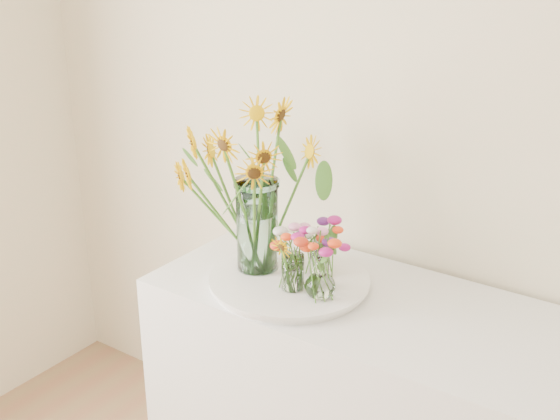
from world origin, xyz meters
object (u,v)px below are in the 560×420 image
object	(u,v)px
tray	(289,282)
small_vase_c	(320,259)
mason_jar	(257,225)
small_vase_b	(320,278)
small_vase_a	(293,273)

from	to	relation	value
tray	small_vase_c	world-z (taller)	small_vase_c
mason_jar	small_vase_b	bearing A→B (deg)	-10.64
tray	mason_jar	bearing A→B (deg)	179.76
tray	small_vase_a	size ratio (longest dim) A/B	4.12
tray	small_vase_b	distance (m)	0.17
small_vase_a	small_vase_b	size ratio (longest dim) A/B	0.89
tray	small_vase_a	xyz separation A→B (m)	(0.05, -0.06, 0.07)
small_vase_b	small_vase_c	world-z (taller)	small_vase_b
tray	small_vase_c	distance (m)	0.12
tray	small_vase_c	bearing A→B (deg)	51.09
small_vase_b	small_vase_c	xyz separation A→B (m)	(-0.08, 0.13, -0.01)
small_vase_a	small_vase_b	bearing A→B (deg)	3.75
mason_jar	small_vase_b	size ratio (longest dim) A/B	2.32
mason_jar	small_vase_b	xyz separation A→B (m)	(0.27, -0.05, -0.09)
small_vase_a	tray	bearing A→B (deg)	131.66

